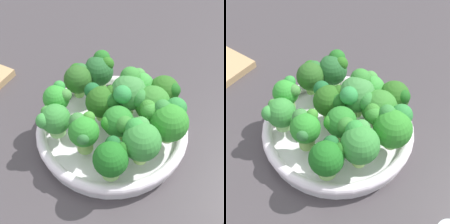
# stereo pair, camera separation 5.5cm
# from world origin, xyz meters

# --- Properties ---
(ground_plane) EXTENTS (1.30, 1.30, 0.03)m
(ground_plane) POSITION_xyz_m (0.00, 0.00, -0.01)
(ground_plane) COLOR #403A3D
(bowl) EXTENTS (0.27, 0.27, 0.03)m
(bowl) POSITION_xyz_m (-0.03, 0.03, 0.02)
(bowl) COLOR white
(bowl) RESTS_ON ground_plane
(broccoli_floret_0) EXTENTS (0.06, 0.06, 0.07)m
(broccoli_floret_0) POSITION_xyz_m (0.07, 0.07, 0.07)
(broccoli_floret_0) COLOR #94D669
(broccoli_floret_0) RESTS_ON bowl
(broccoli_floret_1) EXTENTS (0.07, 0.06, 0.07)m
(broccoli_floret_1) POSITION_xyz_m (-0.05, -0.06, 0.07)
(broccoli_floret_1) COLOR #9ECE73
(broccoli_floret_1) RESTS_ON bowl
(broccoli_floret_2) EXTENTS (0.06, 0.05, 0.07)m
(broccoli_floret_2) POSITION_xyz_m (-0.09, 0.07, 0.07)
(broccoli_floret_2) COLOR #7EB150
(broccoli_floret_2) RESTS_ON bowl
(broccoli_floret_3) EXTENTS (0.06, 0.05, 0.07)m
(broccoli_floret_3) POSITION_xyz_m (-0.06, 0.02, 0.07)
(broccoli_floret_3) COLOR #86BB56
(broccoli_floret_3) RESTS_ON bowl
(broccoli_floret_4) EXTENTS (0.06, 0.05, 0.07)m
(broccoli_floret_4) POSITION_xyz_m (-0.13, 0.03, 0.07)
(broccoli_floret_4) COLOR #9AD570
(broccoli_floret_4) RESTS_ON bowl
(broccoli_floret_5) EXTENTS (0.07, 0.07, 0.07)m
(broccoli_floret_5) POSITION_xyz_m (-0.02, -0.03, 0.08)
(broccoli_floret_5) COLOR #87B15A
(broccoli_floret_5) RESTS_ON bowl
(broccoli_floret_6) EXTENTS (0.05, 0.05, 0.06)m
(broccoli_floret_6) POSITION_xyz_m (0.03, -0.01, 0.07)
(broccoli_floret_6) COLOR #83B45E
(broccoli_floret_6) RESTS_ON bowl
(broccoli_floret_7) EXTENTS (0.05, 0.05, 0.06)m
(broccoli_floret_7) POSITION_xyz_m (-0.01, 0.13, 0.07)
(broccoli_floret_7) COLOR #88C160
(broccoli_floret_7) RESTS_ON bowl
(broccoli_floret_8) EXTENTS (0.06, 0.06, 0.08)m
(broccoli_floret_8) POSITION_xyz_m (-0.10, -0.01, 0.08)
(broccoli_floret_8) COLOR #9FCF65
(broccoli_floret_8) RESTS_ON bowl
(broccoli_floret_9) EXTENTS (0.06, 0.05, 0.06)m
(broccoli_floret_9) POSITION_xyz_m (0.04, 0.10, 0.07)
(broccoli_floret_9) COLOR #7AB353
(broccoli_floret_9) RESTS_ON bowl
(broccoli_floret_10) EXTENTS (0.05, 0.06, 0.07)m
(broccoli_floret_10) POSITION_xyz_m (-0.01, 0.05, 0.07)
(broccoli_floret_10) COLOR #A1D866
(broccoli_floret_10) RESTS_ON bowl
(broccoli_floret_11) EXTENTS (0.06, 0.06, 0.06)m
(broccoli_floret_11) POSITION_xyz_m (0.02, -0.05, 0.07)
(broccoli_floret_11) COLOR #92CC68
(broccoli_floret_11) RESTS_ON bowl
(broccoli_floret_12) EXTENTS (0.08, 0.06, 0.08)m
(broccoli_floret_12) POSITION_xyz_m (-0.00, 0.01, 0.08)
(broccoli_floret_12) COLOR #93D568
(broccoli_floret_12) RESTS_ON bowl
(broccoli_floret_13) EXTENTS (0.05, 0.05, 0.06)m
(broccoli_floret_13) POSITION_xyz_m (-0.06, 0.13, 0.07)
(broccoli_floret_13) COLOR #91D174
(broccoli_floret_13) RESTS_ON bowl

